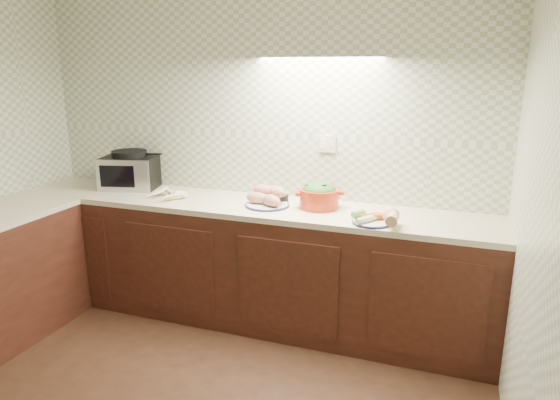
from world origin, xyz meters
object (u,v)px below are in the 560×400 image
(toaster_oven, at_px, (130,171))
(dutch_oven, at_px, (319,195))
(parsnip_pile, at_px, (162,195))
(onion_bowl, at_px, (279,197))
(sweet_potato_plate, at_px, (268,198))
(veg_plate, at_px, (380,218))

(toaster_oven, bearing_deg, dutch_oven, -16.31)
(parsnip_pile, xyz_separation_m, onion_bowl, (0.87, 0.20, 0.01))
(sweet_potato_plate, height_order, veg_plate, sweet_potato_plate)
(parsnip_pile, bearing_deg, toaster_oven, 153.60)
(toaster_oven, relative_size, sweet_potato_plate, 1.54)
(toaster_oven, distance_m, veg_plate, 2.09)
(sweet_potato_plate, bearing_deg, veg_plate, -11.23)
(toaster_oven, bearing_deg, sweet_potato_plate, -19.99)
(parsnip_pile, relative_size, dutch_oven, 1.05)
(toaster_oven, height_order, veg_plate, toaster_oven)
(toaster_oven, xyz_separation_m, parsnip_pile, (0.42, -0.21, -0.12))
(sweet_potato_plate, xyz_separation_m, dutch_oven, (0.36, 0.07, 0.04))
(dutch_oven, bearing_deg, parsnip_pile, 161.70)
(parsnip_pile, distance_m, sweet_potato_plate, 0.83)
(parsnip_pile, height_order, onion_bowl, onion_bowl)
(sweet_potato_plate, xyz_separation_m, veg_plate, (0.82, -0.16, -0.01))
(toaster_oven, distance_m, onion_bowl, 1.29)
(parsnip_pile, bearing_deg, sweet_potato_plate, 5.11)
(dutch_oven, bearing_deg, onion_bowl, 144.57)
(toaster_oven, distance_m, sweet_potato_plate, 1.26)
(veg_plate, bearing_deg, sweet_potato_plate, 168.77)
(veg_plate, bearing_deg, onion_bowl, 159.79)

